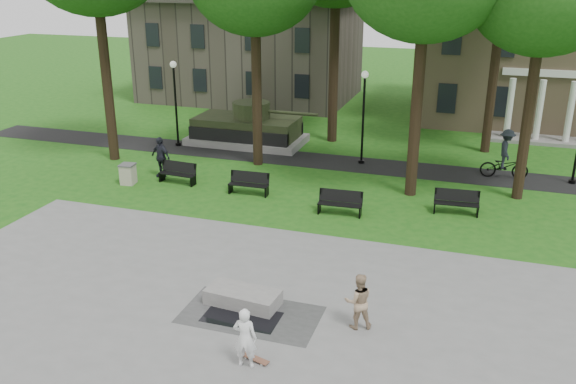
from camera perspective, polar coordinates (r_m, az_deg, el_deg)
name	(u,v)px	position (r m, az deg, el deg)	size (l,w,h in m)	color
ground	(272,267)	(20.72, -1.48, -7.01)	(120.00, 120.00, 0.00)	#1A5213
plaza	(209,350)	(16.76, -7.40, -14.42)	(22.00, 16.00, 0.02)	gray
footpath	(350,164)	(31.44, 5.86, 2.64)	(44.00, 2.60, 0.01)	black
building_right	(552,52)	(43.77, 23.49, 11.95)	(17.00, 12.00, 8.60)	#9E8460
building_left	(252,49)	(47.45, -3.39, 13.17)	(15.00, 10.00, 7.20)	#4C443D
lamp_left	(175,97)	(34.43, -10.50, 8.77)	(0.36, 0.36, 4.73)	black
lamp_mid	(364,110)	(30.90, 7.08, 7.64)	(0.36, 0.36, 4.73)	black
tank_monument	(247,129)	(34.88, -3.81, 5.94)	(7.45, 3.40, 2.40)	gray
puddle	(242,317)	(18.00, -4.35, -11.58)	(2.20, 1.20, 0.00)	black
concrete_block	(243,297)	(18.51, -4.24, -9.78)	(2.20, 1.00, 0.45)	gray
skateboard	(255,359)	(16.23, -3.06, -15.38)	(0.78, 0.20, 0.07)	brown
skateboarder	(245,338)	(15.62, -4.04, -13.46)	(0.60, 0.40, 1.65)	white
friend_watching	(358,301)	(17.20, 6.61, -10.11)	(0.80, 0.62, 1.64)	tan
pedestrian_walker	(161,157)	(29.70, -11.84, 3.23)	(1.15, 0.48, 1.97)	black
cyclist	(505,158)	(30.69, 19.66, 2.98)	(2.27, 1.31, 2.38)	black
park_bench_0	(178,172)	(28.83, -10.26, 1.85)	(1.83, 0.66, 1.00)	black
park_bench_1	(249,183)	(27.02, -3.66, 0.88)	(1.81, 0.58, 1.00)	black
park_bench_2	(340,202)	(24.86, 4.93, -0.94)	(1.82, 0.61, 1.00)	black
park_bench_3	(457,201)	(25.76, 15.51, -0.86)	(1.83, 0.65, 1.00)	black
trash_bin	(128,174)	(29.20, -14.74, 1.65)	(0.73, 0.73, 0.96)	#BFB79D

